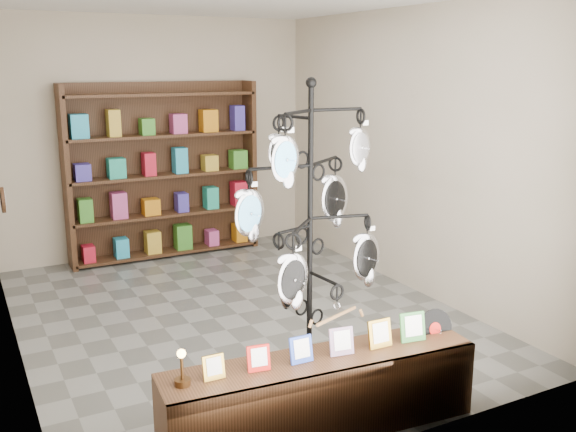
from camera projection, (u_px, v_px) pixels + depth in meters
name	position (u px, v px, depth m)	size (l,w,h in m)	color
ground	(238.00, 314.00, 6.35)	(5.00, 5.00, 0.00)	slate
room_envelope	(234.00, 126.00, 5.92)	(5.00, 5.00, 5.00)	#BBAA96
display_tree	(310.00, 219.00, 4.53)	(1.22, 1.20, 2.33)	black
front_shelf	(321.00, 394.00, 4.28)	(2.18, 0.62, 0.76)	black
back_shelving	(164.00, 176.00, 8.09)	(2.42, 0.36, 2.20)	black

